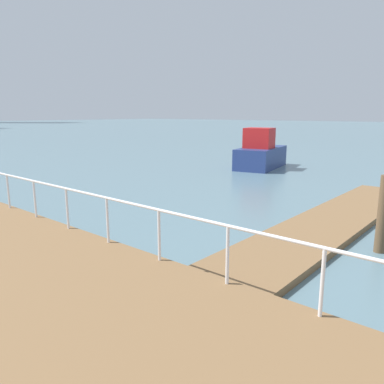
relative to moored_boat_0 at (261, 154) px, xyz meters
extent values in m
plane|color=slate|center=(-12.12, 4.48, -0.86)|extent=(300.00, 300.00, 0.00)
cube|color=olive|center=(-9.24, -7.85, -0.77)|extent=(12.76, 2.00, 0.18)
cylinder|color=white|center=(-15.27, -9.89, 0.06)|extent=(0.06, 0.06, 1.05)
cylinder|color=white|center=(-15.27, -8.23, 0.06)|extent=(0.06, 0.06, 1.05)
cylinder|color=white|center=(-15.27, -6.57, 0.06)|extent=(0.06, 0.06, 1.05)
cylinder|color=white|center=(-15.27, -4.91, 0.06)|extent=(0.06, 0.06, 1.05)
cylinder|color=white|center=(-15.27, -3.25, 0.06)|extent=(0.06, 0.06, 1.05)
cylinder|color=white|center=(-15.27, -1.58, 0.06)|extent=(0.06, 0.06, 1.05)
cylinder|color=white|center=(-15.27, 0.08, 0.06)|extent=(0.06, 0.06, 1.05)
cylinder|color=white|center=(-15.27, -8.23, 0.59)|extent=(0.06, 23.27, 0.06)
cylinder|color=brown|center=(-10.75, -9.57, 0.08)|extent=(0.24, 0.24, 1.89)
cube|color=navy|center=(0.09, 0.02, -0.24)|extent=(4.77, 2.87, 1.25)
cube|color=red|center=(-0.39, -0.08, 0.99)|extent=(1.70, 1.85, 1.20)
camera|label=1|loc=(-20.33, -11.72, 2.46)|focal=35.27mm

